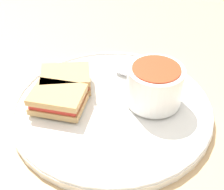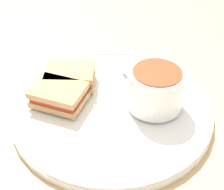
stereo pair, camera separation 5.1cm
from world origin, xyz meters
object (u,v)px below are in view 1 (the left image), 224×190
soup_bowl (155,85)px  spoon (125,72)px  sandwich_half_near (66,80)px  sandwich_half_far (58,99)px

soup_bowl → spoon: bearing=-46.4°
soup_bowl → sandwich_half_near: bearing=-1.3°
spoon → sandwich_half_near: 0.11m
spoon → sandwich_half_far: bearing=84.3°
sandwich_half_near → sandwich_half_far: (-0.01, 0.05, 0.00)m
sandwich_half_near → sandwich_half_far: size_ratio=1.19×
spoon → sandwich_half_near: (0.09, 0.06, 0.01)m
spoon → sandwich_half_far: sandwich_half_far is taller
spoon → sandwich_half_near: bearing=64.9°
spoon → sandwich_half_far: size_ratio=1.28×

